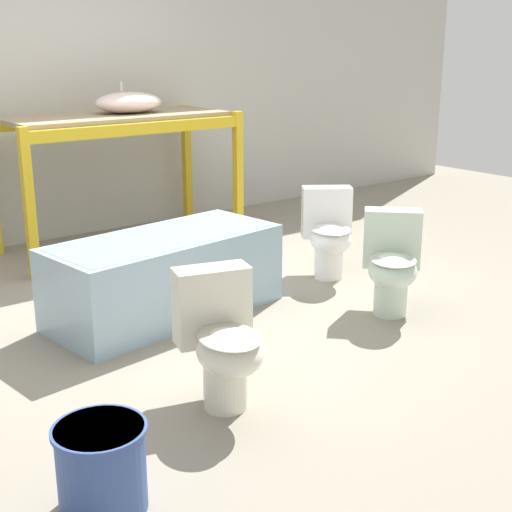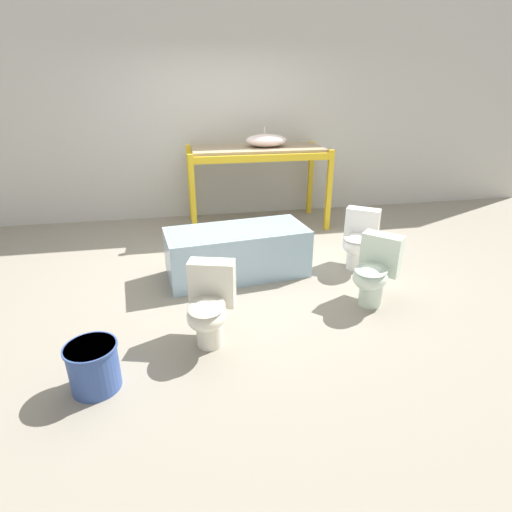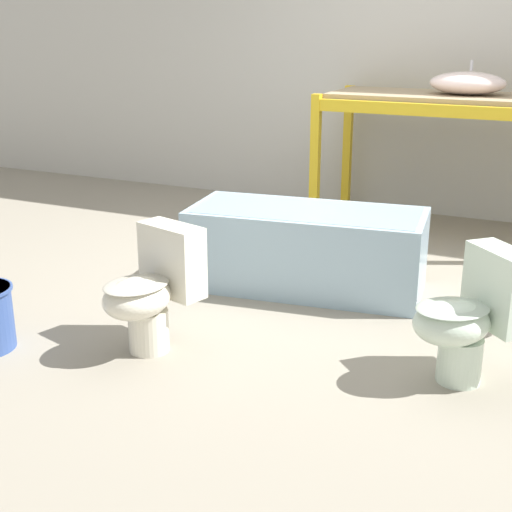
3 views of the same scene
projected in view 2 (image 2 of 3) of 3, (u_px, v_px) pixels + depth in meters
name	position (u px, v px, depth m)	size (l,w,h in m)	color
ground_plane	(244.00, 267.00, 4.60)	(12.00, 12.00, 0.00)	gray
warehouse_wall_rear	(220.00, 109.00, 5.86)	(10.80, 0.08, 3.20)	beige
shelving_rack	(257.00, 159.00, 5.62)	(1.95, 0.91, 1.13)	gold
sink_basin	(266.00, 140.00, 5.56)	(0.58, 0.42, 0.25)	silver
bathtub_main	(237.00, 249.00, 4.32)	(1.57, 0.84, 0.53)	#99B7CC
toilet_near	(209.00, 305.00, 3.16)	(0.47, 0.60, 0.65)	silver
toilet_far	(374.00, 271.00, 3.73)	(0.61, 0.61, 0.65)	silver
toilet_extra	(359.00, 239.00, 4.49)	(0.58, 0.62, 0.65)	white
bucket_white	(94.00, 366.00, 2.72)	(0.36, 0.36, 0.34)	#334C8C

